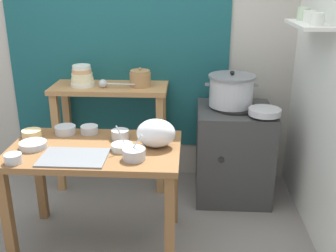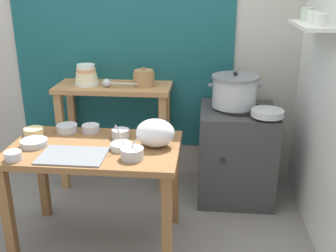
{
  "view_description": "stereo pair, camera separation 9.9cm",
  "coord_description": "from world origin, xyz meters",
  "px_view_note": "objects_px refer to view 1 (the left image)",
  "views": [
    {
      "loc": [
        0.48,
        -2.38,
        1.75
      ],
      "look_at": [
        0.33,
        0.11,
        0.82
      ],
      "focal_mm": 43.06,
      "sensor_mm": 36.0,
      "label": 1
    },
    {
      "loc": [
        0.58,
        -2.38,
        1.75
      ],
      "look_at": [
        0.33,
        0.11,
        0.82
      ],
      "focal_mm": 43.06,
      "sensor_mm": 36.0,
      "label": 2
    }
  ],
  "objects_px": {
    "stove_block": "(233,152)",
    "steamer_pot": "(231,90)",
    "clay_pot": "(140,78)",
    "plastic_bag": "(156,133)",
    "prep_bowl_7": "(134,153)",
    "wide_pan": "(265,112)",
    "prep_bowl_5": "(13,158)",
    "back_shelf_table": "(111,111)",
    "serving_tray": "(74,157)",
    "prep_bowl_1": "(32,133)",
    "prep_bowl_2": "(120,134)",
    "ladle": "(104,84)",
    "prep_bowl_0": "(33,145)",
    "prep_bowl_4": "(89,129)",
    "bowl_stack_enamel": "(82,77)",
    "prep_table": "(96,163)",
    "prep_bowl_3": "(122,147)",
    "prep_bowl_6": "(65,129)"
  },
  "relations": [
    {
      "from": "stove_block",
      "to": "steamer_pot",
      "type": "xyz_separation_m",
      "value": [
        -0.04,
        0.02,
        0.52
      ]
    },
    {
      "from": "clay_pot",
      "to": "plastic_bag",
      "type": "height_order",
      "value": "clay_pot"
    },
    {
      "from": "plastic_bag",
      "to": "prep_bowl_7",
      "type": "relative_size",
      "value": 1.63
    },
    {
      "from": "clay_pot",
      "to": "wide_pan",
      "type": "bearing_deg",
      "value": -18.52
    },
    {
      "from": "prep_bowl_5",
      "to": "back_shelf_table",
      "type": "bearing_deg",
      "value": 72.31
    },
    {
      "from": "stove_block",
      "to": "steamer_pot",
      "type": "relative_size",
      "value": 1.88
    },
    {
      "from": "serving_tray",
      "to": "prep_bowl_1",
      "type": "height_order",
      "value": "prep_bowl_1"
    },
    {
      "from": "back_shelf_table",
      "to": "stove_block",
      "type": "distance_m",
      "value": 1.08
    },
    {
      "from": "plastic_bag",
      "to": "prep_bowl_7",
      "type": "height_order",
      "value": "plastic_bag"
    },
    {
      "from": "prep_bowl_2",
      "to": "ladle",
      "type": "bearing_deg",
      "value": 109.67
    },
    {
      "from": "prep_bowl_0",
      "to": "back_shelf_table",
      "type": "bearing_deg",
      "value": 70.25
    },
    {
      "from": "stove_block",
      "to": "prep_bowl_4",
      "type": "xyz_separation_m",
      "value": [
        -1.06,
        -0.49,
        0.37
      ]
    },
    {
      "from": "bowl_stack_enamel",
      "to": "serving_tray",
      "type": "bearing_deg",
      "value": -79.11
    },
    {
      "from": "prep_table",
      "to": "bowl_stack_enamel",
      "type": "bearing_deg",
      "value": 108.42
    },
    {
      "from": "stove_block",
      "to": "serving_tray",
      "type": "height_order",
      "value": "stove_block"
    },
    {
      "from": "stove_block",
      "to": "serving_tray",
      "type": "bearing_deg",
      "value": -139.36
    },
    {
      "from": "plastic_bag",
      "to": "prep_bowl_1",
      "type": "xyz_separation_m",
      "value": [
        -0.86,
        0.11,
        -0.06
      ]
    },
    {
      "from": "prep_table",
      "to": "bowl_stack_enamel",
      "type": "relative_size",
      "value": 5.68
    },
    {
      "from": "ladle",
      "to": "prep_bowl_3",
      "type": "bearing_deg",
      "value": -71.77
    },
    {
      "from": "prep_bowl_2",
      "to": "bowl_stack_enamel",
      "type": "bearing_deg",
      "value": 121.34
    },
    {
      "from": "clay_pot",
      "to": "prep_bowl_4",
      "type": "relative_size",
      "value": 1.44
    },
    {
      "from": "back_shelf_table",
      "to": "prep_bowl_6",
      "type": "distance_m",
      "value": 0.67
    },
    {
      "from": "prep_bowl_4",
      "to": "prep_bowl_7",
      "type": "height_order",
      "value": "prep_bowl_7"
    },
    {
      "from": "prep_bowl_2",
      "to": "prep_bowl_3",
      "type": "xyz_separation_m",
      "value": [
        0.04,
        -0.19,
        -0.01
      ]
    },
    {
      "from": "serving_tray",
      "to": "prep_bowl_6",
      "type": "xyz_separation_m",
      "value": [
        -0.17,
        0.4,
        0.02
      ]
    },
    {
      "from": "prep_bowl_7",
      "to": "ladle",
      "type": "bearing_deg",
      "value": 110.95
    },
    {
      "from": "bowl_stack_enamel",
      "to": "prep_bowl_5",
      "type": "height_order",
      "value": "bowl_stack_enamel"
    },
    {
      "from": "prep_bowl_1",
      "to": "prep_bowl_4",
      "type": "bearing_deg",
      "value": 15.23
    },
    {
      "from": "plastic_bag",
      "to": "prep_bowl_2",
      "type": "relative_size",
      "value": 2.12
    },
    {
      "from": "stove_block",
      "to": "prep_bowl_7",
      "type": "height_order",
      "value": "prep_bowl_7"
    },
    {
      "from": "back_shelf_table",
      "to": "plastic_bag",
      "type": "height_order",
      "value": "plastic_bag"
    },
    {
      "from": "prep_bowl_7",
      "to": "prep_bowl_6",
      "type": "bearing_deg",
      "value": 143.77
    },
    {
      "from": "ladle",
      "to": "prep_bowl_1",
      "type": "distance_m",
      "value": 0.78
    },
    {
      "from": "prep_bowl_0",
      "to": "prep_bowl_5",
      "type": "relative_size",
      "value": 1.69
    },
    {
      "from": "stove_block",
      "to": "prep_table",
      "type": "bearing_deg",
      "value": -142.75
    },
    {
      "from": "steamer_pot",
      "to": "prep_bowl_7",
      "type": "relative_size",
      "value": 2.7
    },
    {
      "from": "wide_pan",
      "to": "prep_bowl_3",
      "type": "height_order",
      "value": "prep_bowl_3"
    },
    {
      "from": "wide_pan",
      "to": "prep_bowl_6",
      "type": "bearing_deg",
      "value": -167.62
    },
    {
      "from": "stove_block",
      "to": "wide_pan",
      "type": "relative_size",
      "value": 3.22
    },
    {
      "from": "stove_block",
      "to": "bowl_stack_enamel",
      "type": "relative_size",
      "value": 4.03
    },
    {
      "from": "stove_block",
      "to": "ladle",
      "type": "relative_size",
      "value": 2.63
    },
    {
      "from": "stove_block",
      "to": "prep_bowl_7",
      "type": "relative_size",
      "value": 5.07
    },
    {
      "from": "steamer_pot",
      "to": "wide_pan",
      "type": "relative_size",
      "value": 1.71
    },
    {
      "from": "steamer_pot",
      "to": "prep_bowl_3",
      "type": "distance_m",
      "value": 1.1
    },
    {
      "from": "prep_bowl_4",
      "to": "prep_bowl_5",
      "type": "xyz_separation_m",
      "value": [
        -0.33,
        -0.5,
        0.0
      ]
    },
    {
      "from": "prep_bowl_1",
      "to": "prep_bowl_2",
      "type": "bearing_deg",
      "value": 0.96
    },
    {
      "from": "prep_bowl_1",
      "to": "prep_bowl_2",
      "type": "relative_size",
      "value": 1.12
    },
    {
      "from": "prep_bowl_2",
      "to": "wide_pan",
      "type": "bearing_deg",
      "value": 20.86
    },
    {
      "from": "prep_bowl_7",
      "to": "plastic_bag",
      "type": "bearing_deg",
      "value": 59.4
    },
    {
      "from": "clay_pot",
      "to": "prep_bowl_6",
      "type": "bearing_deg",
      "value": -125.4
    }
  ]
}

